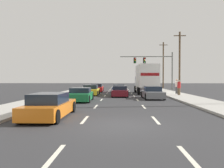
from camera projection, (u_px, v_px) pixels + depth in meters
name	position (u px, v px, depth m)	size (l,w,h in m)	color
ground_plane	(119.00, 92.00, 34.12)	(140.00, 140.00, 0.00)	#333335
sidewalk_right	(170.00, 93.00, 28.90)	(3.17, 80.00, 0.14)	#B2AFA8
sidewalk_left	(69.00, 93.00, 29.34)	(3.17, 80.00, 0.14)	#B2AFA8
lane_markings	(119.00, 92.00, 32.85)	(3.54, 57.00, 0.01)	silver
car_red	(97.00, 88.00, 33.53)	(2.02, 4.58, 1.27)	red
car_yellow	(91.00, 90.00, 26.60)	(1.96, 4.59, 1.27)	yellow
car_green	(81.00, 95.00, 19.19)	(2.07, 4.18, 1.20)	#196B38
car_orange	(50.00, 106.00, 11.06)	(1.84, 4.49, 1.25)	orange
car_blue	(119.00, 89.00, 32.18)	(1.99, 4.10, 1.18)	#1E389E
car_maroon	(120.00, 91.00, 24.52)	(1.90, 4.38, 1.21)	maroon
box_truck	(146.00, 78.00, 29.11)	(2.70, 7.50, 3.82)	white
car_gray	(152.00, 93.00, 21.68)	(1.91, 4.38, 1.24)	slate
traffic_signal_mast	(150.00, 63.00, 36.88)	(8.97, 0.69, 6.55)	#595B56
utility_pole_mid	(180.00, 61.00, 33.11)	(1.80, 0.28, 9.21)	brown
utility_pole_far	(163.00, 65.00, 47.31)	(1.80, 0.28, 10.04)	brown
pedestrian_near_corner	(179.00, 88.00, 24.84)	(0.38, 0.38, 1.70)	brown
pedestrian_mid_block	(177.00, 86.00, 27.03)	(0.38, 0.38, 1.85)	#3F3F42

